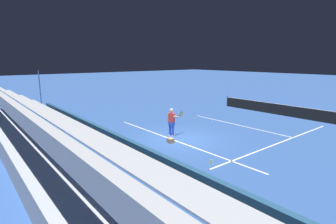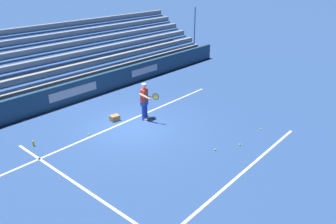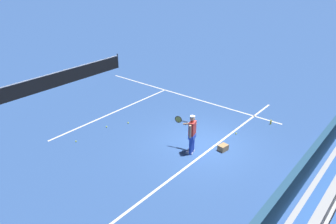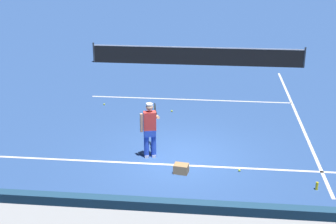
# 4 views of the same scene
# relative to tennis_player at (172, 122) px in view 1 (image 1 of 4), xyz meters

# --- Properties ---
(ground_plane) EXTENTS (160.00, 160.00, 0.00)m
(ground_plane) POSITION_rel_tennis_player_xyz_m (0.87, 0.02, -0.89)
(ground_plane) COLOR #2D5193
(court_baseline_white) EXTENTS (12.00, 0.10, 0.01)m
(court_baseline_white) POSITION_rel_tennis_player_xyz_m (0.87, -0.48, -0.89)
(court_baseline_white) COLOR white
(court_baseline_white) RESTS_ON ground
(court_sideline_white) EXTENTS (0.10, 12.00, 0.01)m
(court_sideline_white) POSITION_rel_tennis_player_xyz_m (4.98, 4.02, -0.89)
(court_sideline_white) COLOR white
(court_sideline_white) RESTS_ON ground
(court_service_line_white) EXTENTS (8.22, 0.10, 0.01)m
(court_service_line_white) POSITION_rel_tennis_player_xyz_m (0.87, 5.52, -0.89)
(court_service_line_white) COLOR white
(court_service_line_white) RESTS_ON ground
(back_wall_sponsor_board) EXTENTS (24.33, 0.25, 1.10)m
(back_wall_sponsor_board) POSITION_rel_tennis_player_xyz_m (0.86, -4.30, -0.34)
(back_wall_sponsor_board) COLOR navy
(back_wall_sponsor_board) RESTS_ON ground
(bleacher_stand) EXTENTS (23.12, 4.00, 3.85)m
(bleacher_stand) POSITION_rel_tennis_player_xyz_m (0.87, -6.93, -0.10)
(bleacher_stand) COLOR #9EA3A8
(bleacher_stand) RESTS_ON ground
(tennis_player) EXTENTS (0.59, 1.06, 1.71)m
(tennis_player) POSITION_rel_tennis_player_xyz_m (0.00, 0.00, 0.00)
(tennis_player) COLOR blue
(tennis_player) RESTS_ON ground
(ball_box_cardboard) EXTENTS (0.44, 0.36, 0.26)m
(ball_box_cardboard) POSITION_rel_tennis_player_xyz_m (1.01, -0.94, -0.76)
(ball_box_cardboard) COLOR #A87F51
(ball_box_cardboard) RESTS_ON ground
(tennis_ball_far_right) EXTENTS (0.07, 0.07, 0.07)m
(tennis_ball_far_right) POSITION_rel_tennis_player_xyz_m (2.65, -0.68, -0.86)
(tennis_ball_far_right) COLOR #CCE533
(tennis_ball_far_right) RESTS_ON ground
(tennis_ball_near_player) EXTENTS (0.07, 0.07, 0.07)m
(tennis_ball_near_player) POSITION_rel_tennis_player_xyz_m (-2.49, 4.49, -0.86)
(tennis_ball_near_player) COLOR #CCE533
(tennis_ball_near_player) RESTS_ON ground
(tennis_ball_far_left) EXTENTS (0.07, 0.07, 0.07)m
(tennis_ball_far_left) POSITION_rel_tennis_player_xyz_m (-0.69, 4.50, -0.86)
(tennis_ball_far_left) COLOR #CCE533
(tennis_ball_far_left) RESTS_ON ground
(tennis_ball_stray_back) EXTENTS (0.07, 0.07, 0.07)m
(tennis_ball_stray_back) POSITION_rel_tennis_player_xyz_m (0.26, 3.99, -0.86)
(tennis_ball_stray_back) COLOR #CCE533
(tennis_ball_stray_back) RESTS_ON ground
(water_bottle) EXTENTS (0.07, 0.07, 0.22)m
(water_bottle) POSITION_rel_tennis_player_xyz_m (4.63, -1.52, -0.78)
(water_bottle) COLOR yellow
(water_bottle) RESTS_ON ground
(tennis_net) EXTENTS (11.09, 0.09, 1.07)m
(tennis_net) POSITION_rel_tennis_player_xyz_m (0.87, 11.24, -0.40)
(tennis_net) COLOR #33383D
(tennis_net) RESTS_ON ground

